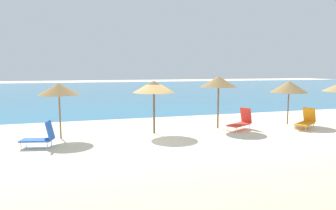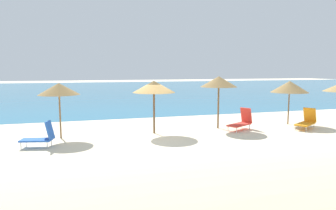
{
  "view_description": "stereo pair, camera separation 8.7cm",
  "coord_description": "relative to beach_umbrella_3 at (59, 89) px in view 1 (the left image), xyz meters",
  "views": [
    {
      "loc": [
        -3.37,
        -13.83,
        3.24
      ],
      "look_at": [
        0.97,
        0.53,
        1.46
      ],
      "focal_mm": 31.88,
      "sensor_mm": 36.0,
      "label": 1
    },
    {
      "loc": [
        -3.29,
        -13.85,
        3.24
      ],
      "look_at": [
        0.97,
        0.53,
        1.46
      ],
      "focal_mm": 31.88,
      "sensor_mm": 36.0,
      "label": 2
    }
  ],
  "objects": [
    {
      "name": "lounge_chair_0",
      "position": [
        -0.69,
        -1.56,
        -1.88
      ],
      "size": [
        1.41,
        0.88,
        1.12
      ],
      "rotation": [
        0.0,
        0.0,
        1.34
      ],
      "color": "blue",
      "rests_on": "ground_plane"
    },
    {
      "name": "beach_umbrella_5",
      "position": [
        8.25,
        0.12,
        0.24
      ],
      "size": [
        2.01,
        2.01,
        2.88
      ],
      "color": "brown",
      "rests_on": "ground_plane"
    },
    {
      "name": "beach_umbrella_3",
      "position": [
        0.0,
        0.0,
        0.0
      ],
      "size": [
        1.9,
        1.9,
        2.63
      ],
      "color": "brown",
      "rests_on": "ground_plane"
    },
    {
      "name": "beach_umbrella_4",
      "position": [
        4.52,
        -0.18,
        0.04
      ],
      "size": [
        2.16,
        2.16,
        2.69
      ],
      "color": "brown",
      "rests_on": "ground_plane"
    },
    {
      "name": "lounge_chair_3",
      "position": [
        12.84,
        -1.43,
        -1.9
      ],
      "size": [
        1.72,
        1.37,
        1.13
      ],
      "rotation": [
        0.0,
        0.0,
        2.1
      ],
      "color": "orange",
      "rests_on": "ground_plane"
    },
    {
      "name": "ground_plane",
      "position": [
        4.23,
        -0.91,
        -2.34
      ],
      "size": [
        160.0,
        160.0,
        0.0
      ],
      "primitive_type": "plane",
      "color": "beige"
    },
    {
      "name": "sea_water",
      "position": [
        4.23,
        34.69,
        -2.34
      ],
      "size": [
        160.0,
        59.92,
        0.01
      ],
      "primitive_type": "cube",
      "color": "teal",
      "rests_on": "ground_plane"
    },
    {
      "name": "lounge_chair_2",
      "position": [
        9.28,
        -0.62,
        -1.9
      ],
      "size": [
        1.71,
        1.32,
        1.16
      ],
      "rotation": [
        0.0,
        0.0,
        2.07
      ],
      "color": "red",
      "rests_on": "ground_plane"
    },
    {
      "name": "beach_umbrella_6",
      "position": [
        12.81,
        0.04,
        -0.1
      ],
      "size": [
        2.17,
        2.17,
        2.58
      ],
      "color": "brown",
      "rests_on": "ground_plane"
    }
  ]
}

